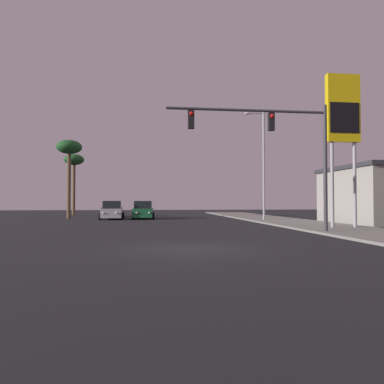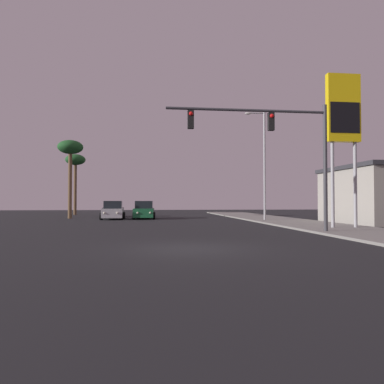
{
  "view_description": "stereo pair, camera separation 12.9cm",
  "coord_description": "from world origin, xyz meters",
  "px_view_note": "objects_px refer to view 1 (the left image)",
  "views": [
    {
      "loc": [
        -1.53,
        -12.88,
        1.63
      ],
      "look_at": [
        1.12,
        8.43,
        2.17
      ],
      "focal_mm": 35.0,
      "sensor_mm": 36.0,
      "label": 1
    },
    {
      "loc": [
        -1.4,
        -12.89,
        1.63
      ],
      "look_at": [
        1.12,
        8.43,
        2.17
      ],
      "focal_mm": 35.0,
      "sensor_mm": 36.0,
      "label": 2
    }
  ],
  "objects_px": {
    "gas_station_sign": "(343,117)",
    "palm_tree_mid": "(69,151)",
    "car_silver": "(112,211)",
    "street_lamp": "(262,159)",
    "traffic_light_mast": "(280,140)",
    "car_black": "(112,210)",
    "car_green": "(143,211)",
    "palm_tree_far": "(74,162)"
  },
  "relations": [
    {
      "from": "street_lamp",
      "to": "gas_station_sign",
      "type": "relative_size",
      "value": 1.0
    },
    {
      "from": "car_silver",
      "to": "palm_tree_mid",
      "type": "xyz_separation_m",
      "value": [
        -4.22,
        1.78,
        5.74
      ]
    },
    {
      "from": "palm_tree_mid",
      "to": "traffic_light_mast",
      "type": "bearing_deg",
      "value": -53.04
    },
    {
      "from": "gas_station_sign",
      "to": "palm_tree_mid",
      "type": "height_order",
      "value": "gas_station_sign"
    },
    {
      "from": "gas_station_sign",
      "to": "car_black",
      "type": "bearing_deg",
      "value": 126.85
    },
    {
      "from": "car_silver",
      "to": "car_green",
      "type": "bearing_deg",
      "value": -174.48
    },
    {
      "from": "car_black",
      "to": "palm_tree_mid",
      "type": "relative_size",
      "value": 0.58
    },
    {
      "from": "gas_station_sign",
      "to": "palm_tree_mid",
      "type": "distance_m",
      "value": 24.87
    },
    {
      "from": "car_black",
      "to": "car_silver",
      "type": "height_order",
      "value": "same"
    },
    {
      "from": "street_lamp",
      "to": "palm_tree_far",
      "type": "relative_size",
      "value": 1.22
    },
    {
      "from": "car_green",
      "to": "traffic_light_mast",
      "type": "xyz_separation_m",
      "value": [
        6.98,
        -17.26,
        4.02
      ]
    },
    {
      "from": "car_silver",
      "to": "palm_tree_far",
      "type": "xyz_separation_m",
      "value": [
        -5.62,
        11.78,
        5.64
      ]
    },
    {
      "from": "traffic_light_mast",
      "to": "palm_tree_mid",
      "type": "distance_m",
      "value": 23.42
    },
    {
      "from": "car_green",
      "to": "car_black",
      "type": "bearing_deg",
      "value": -55.37
    },
    {
      "from": "car_silver",
      "to": "street_lamp",
      "type": "xyz_separation_m",
      "value": [
        12.66,
        -5.12,
        4.36
      ]
    },
    {
      "from": "car_silver",
      "to": "traffic_light_mast",
      "type": "bearing_deg",
      "value": 118.22
    },
    {
      "from": "car_silver",
      "to": "car_green",
      "type": "xyz_separation_m",
      "value": [
        2.84,
        0.37,
        0.0
      ]
    },
    {
      "from": "car_black",
      "to": "street_lamp",
      "type": "distance_m",
      "value": 17.47
    },
    {
      "from": "street_lamp",
      "to": "gas_station_sign",
      "type": "xyz_separation_m",
      "value": [
        1.92,
        -9.37,
        1.5
      ]
    },
    {
      "from": "car_green",
      "to": "traffic_light_mast",
      "type": "distance_m",
      "value": 19.05
    },
    {
      "from": "car_black",
      "to": "palm_tree_far",
      "type": "bearing_deg",
      "value": -49.21
    },
    {
      "from": "car_green",
      "to": "street_lamp",
      "type": "relative_size",
      "value": 0.48
    },
    {
      "from": "palm_tree_far",
      "to": "gas_station_sign",
      "type": "bearing_deg",
      "value": -52.44
    },
    {
      "from": "car_black",
      "to": "traffic_light_mast",
      "type": "xyz_separation_m",
      "value": [
        10.27,
        -22.45,
        4.02
      ]
    },
    {
      "from": "car_silver",
      "to": "traffic_light_mast",
      "type": "height_order",
      "value": "traffic_light_mast"
    },
    {
      "from": "car_black",
      "to": "gas_station_sign",
      "type": "height_order",
      "value": "gas_station_sign"
    },
    {
      "from": "car_silver",
      "to": "traffic_light_mast",
      "type": "relative_size",
      "value": 0.52
    },
    {
      "from": "car_silver",
      "to": "gas_station_sign",
      "type": "height_order",
      "value": "gas_station_sign"
    },
    {
      "from": "car_silver",
      "to": "palm_tree_far",
      "type": "relative_size",
      "value": 0.59
    },
    {
      "from": "car_silver",
      "to": "street_lamp",
      "type": "distance_m",
      "value": 14.34
    },
    {
      "from": "traffic_light_mast",
      "to": "street_lamp",
      "type": "height_order",
      "value": "street_lamp"
    },
    {
      "from": "car_black",
      "to": "car_green",
      "type": "height_order",
      "value": "same"
    },
    {
      "from": "car_black",
      "to": "palm_tree_far",
      "type": "xyz_separation_m",
      "value": [
        -5.17,
        6.21,
        5.64
      ]
    },
    {
      "from": "traffic_light_mast",
      "to": "gas_station_sign",
      "type": "distance_m",
      "value": 5.64
    },
    {
      "from": "street_lamp",
      "to": "car_silver",
      "type": "bearing_deg",
      "value": 157.99
    },
    {
      "from": "traffic_light_mast",
      "to": "palm_tree_far",
      "type": "relative_size",
      "value": 1.12
    },
    {
      "from": "street_lamp",
      "to": "palm_tree_mid",
      "type": "distance_m",
      "value": 18.29
    },
    {
      "from": "traffic_light_mast",
      "to": "car_black",
      "type": "bearing_deg",
      "value": 114.58
    },
    {
      "from": "palm_tree_mid",
      "to": "palm_tree_far",
      "type": "xyz_separation_m",
      "value": [
        -1.4,
        10.0,
        -0.1
      ]
    },
    {
      "from": "car_green",
      "to": "street_lamp",
      "type": "bearing_deg",
      "value": 153.04
    },
    {
      "from": "gas_station_sign",
      "to": "palm_tree_far",
      "type": "bearing_deg",
      "value": 127.56
    },
    {
      "from": "car_green",
      "to": "palm_tree_far",
      "type": "bearing_deg",
      "value": -51.16
    }
  ]
}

